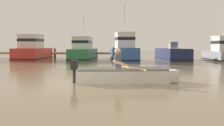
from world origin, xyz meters
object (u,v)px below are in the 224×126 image
at_px(moored_boat_navy, 172,55).
at_px(mooring_buoy, 125,69).
at_px(rowboat_with_person, 124,75).
at_px(moored_boat_green, 83,51).
at_px(moored_boat_blue, 124,50).
at_px(moored_boat_red, 33,51).
at_px(moored_boat_grey, 223,52).

xyz_separation_m(moored_boat_navy, mooring_buoy, (-3.63, -12.17, -0.27)).
height_order(rowboat_with_person, moored_boat_green, moored_boat_green).
height_order(moored_boat_green, moored_boat_blue, moored_boat_blue).
height_order(rowboat_with_person, moored_boat_blue, moored_boat_blue).
relative_size(moored_boat_navy, mooring_buoy, 15.12).
bearing_deg(moored_boat_navy, mooring_buoy, -106.61).
bearing_deg(moored_boat_navy, moored_boat_red, -174.24).
height_order(moored_boat_red, moored_boat_navy, moored_boat_red).
xyz_separation_m(moored_boat_red, moored_boat_navy, (11.98, 1.21, -0.34)).
bearing_deg(moored_boat_green, rowboat_with_person, -74.48).
distance_m(moored_boat_blue, moored_boat_navy, 4.53).
distance_m(moored_boat_green, mooring_buoy, 12.29).
height_order(moored_boat_red, moored_boat_blue, moored_boat_blue).
xyz_separation_m(moored_boat_blue, moored_boat_navy, (4.09, 1.91, -0.39)).
bearing_deg(moored_boat_red, moored_boat_navy, 5.76).
distance_m(moored_boat_navy, mooring_buoy, 12.71).
relative_size(moored_boat_red, moored_boat_blue, 0.87).
height_order(moored_boat_green, moored_boat_grey, moored_boat_grey).
relative_size(moored_boat_green, moored_boat_blue, 1.10).
distance_m(moored_boat_green, moored_boat_grey, 11.62).
bearing_deg(moored_boat_green, moored_boat_blue, -20.38).
bearing_deg(rowboat_with_person, moored_boat_green, 105.52).
bearing_deg(moored_boat_red, rowboat_with_person, -59.22).
height_order(rowboat_with_person, moored_boat_navy, moored_boat_navy).
xyz_separation_m(moored_boat_green, mooring_buoy, (4.03, -11.59, -0.55)).
height_order(moored_boat_navy, moored_boat_grey, moored_boat_grey).
distance_m(rowboat_with_person, moored_boat_navy, 15.74).
xyz_separation_m(rowboat_with_person, moored_boat_navy, (3.57, 15.33, 0.23)).
distance_m(rowboat_with_person, moored_boat_green, 15.31).
bearing_deg(moored_boat_blue, moored_boat_green, 159.62).
bearing_deg(moored_boat_blue, moored_boat_navy, 25.03).
relative_size(moored_boat_navy, moored_boat_grey, 1.30).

